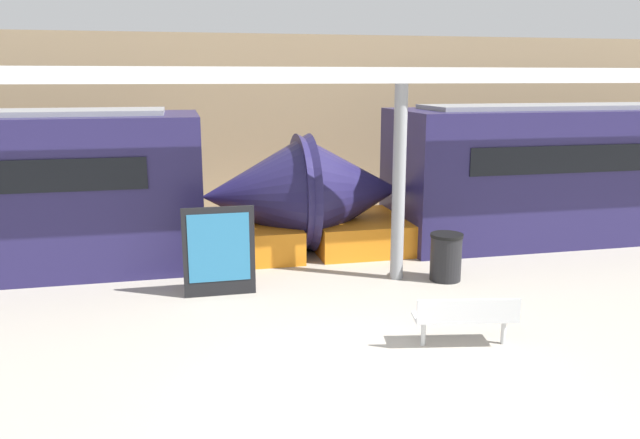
{
  "coord_description": "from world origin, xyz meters",
  "views": [
    {
      "loc": [
        -2.14,
        -6.65,
        3.82
      ],
      "look_at": [
        0.21,
        3.7,
        1.4
      ],
      "focal_mm": 35.0,
      "sensor_mm": 36.0,
      "label": 1
    }
  ],
  "objects_px": {
    "train_left": "(613,172)",
    "poster_board": "(219,251)",
    "bench_near": "(466,316)",
    "trash_bin": "(446,257)",
    "support_column_near": "(399,184)"
  },
  "relations": [
    {
      "from": "train_left",
      "to": "poster_board",
      "type": "distance_m",
      "value": 10.27
    },
    {
      "from": "bench_near",
      "to": "train_left",
      "type": "bearing_deg",
      "value": 50.62
    },
    {
      "from": "bench_near",
      "to": "support_column_near",
      "type": "distance_m",
      "value": 3.51
    },
    {
      "from": "trash_bin",
      "to": "poster_board",
      "type": "height_order",
      "value": "poster_board"
    },
    {
      "from": "train_left",
      "to": "poster_board",
      "type": "bearing_deg",
      "value": -165.18
    },
    {
      "from": "bench_near",
      "to": "support_column_near",
      "type": "xyz_separation_m",
      "value": [
        0.1,
        3.22,
        1.39
      ]
    },
    {
      "from": "trash_bin",
      "to": "poster_board",
      "type": "xyz_separation_m",
      "value": [
        -4.3,
        0.07,
        0.36
      ]
    },
    {
      "from": "bench_near",
      "to": "poster_board",
      "type": "xyz_separation_m",
      "value": [
        -3.31,
        3.0,
        0.35
      ]
    },
    {
      "from": "trash_bin",
      "to": "support_column_near",
      "type": "height_order",
      "value": "support_column_near"
    },
    {
      "from": "train_left",
      "to": "trash_bin",
      "type": "height_order",
      "value": "train_left"
    },
    {
      "from": "train_left",
      "to": "support_column_near",
      "type": "relative_size",
      "value": 4.26
    },
    {
      "from": "support_column_near",
      "to": "trash_bin",
      "type": "bearing_deg",
      "value": -18.87
    },
    {
      "from": "train_left",
      "to": "trash_bin",
      "type": "bearing_deg",
      "value": -154.32
    },
    {
      "from": "train_left",
      "to": "bench_near",
      "type": "bearing_deg",
      "value": -139.59
    },
    {
      "from": "train_left",
      "to": "bench_near",
      "type": "xyz_separation_m",
      "value": [
        -6.6,
        -5.62,
        -1.04
      ]
    }
  ]
}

